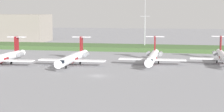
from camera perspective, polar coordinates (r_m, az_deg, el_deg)
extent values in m
plane|color=gray|center=(132.60, 0.66, -0.85)|extent=(500.00, 500.00, 0.00)
cube|color=#426033|center=(172.41, 3.03, 1.29)|extent=(320.00, 20.00, 1.89)
cylinder|color=white|center=(128.68, -16.72, -0.30)|extent=(2.70, 24.00, 2.70)
cone|color=white|center=(141.14, -14.11, 0.42)|extent=(2.30, 4.00, 2.29)
cylinder|color=maroon|center=(128.69, -16.72, -0.37)|extent=(2.76, 3.60, 2.76)
cube|color=white|center=(125.25, -14.52, -0.70)|extent=(11.00, 3.20, 0.36)
cube|color=maroon|center=(138.05, -14.68, 1.90)|extent=(0.36, 3.20, 5.20)
cube|color=white|center=(138.13, -14.66, 2.90)|extent=(6.80, 1.80, 0.24)
cylinder|color=gray|center=(137.80, -15.80, 0.29)|extent=(1.50, 3.40, 1.50)
cylinder|color=gray|center=(135.86, -14.10, 0.25)|extent=(1.50, 3.40, 1.50)
cylinder|color=black|center=(131.92, -16.95, -1.01)|extent=(0.35, 0.90, 0.90)
cylinder|color=black|center=(130.20, -15.46, -1.06)|extent=(0.35, 0.90, 0.90)
cylinder|color=white|center=(123.75, -6.15, -0.32)|extent=(2.70, 24.00, 2.70)
cone|color=white|center=(111.03, -8.17, -1.20)|extent=(2.70, 3.00, 2.70)
cone|color=white|center=(137.11, -4.45, 0.42)|extent=(2.30, 4.00, 2.29)
cube|color=black|center=(112.74, -7.86, -0.83)|extent=(2.02, 1.80, 0.90)
cylinder|color=maroon|center=(123.77, -6.15, -0.39)|extent=(2.76, 3.60, 2.76)
cube|color=white|center=(124.73, -8.88, -0.59)|extent=(11.00, 3.20, 0.36)
cube|color=white|center=(121.30, -3.61, -0.74)|extent=(11.00, 3.20, 0.36)
cube|color=maroon|center=(133.82, -4.81, 1.95)|extent=(0.36, 3.20, 5.20)
cube|color=white|center=(133.92, -4.78, 2.99)|extent=(6.80, 1.80, 0.24)
cylinder|color=gray|center=(133.11, -5.93, 0.29)|extent=(1.50, 3.40, 1.50)
cylinder|color=gray|center=(131.90, -4.06, 0.25)|extent=(1.50, 3.40, 1.50)
cylinder|color=gray|center=(116.93, -7.20, -1.49)|extent=(0.20, 0.20, 0.65)
cylinder|color=black|center=(117.01, -7.19, -1.75)|extent=(0.30, 0.90, 0.90)
cylinder|color=black|center=(126.85, -6.64, -1.06)|extent=(0.35, 0.90, 0.90)
cylinder|color=black|center=(125.78, -4.99, -1.11)|extent=(0.35, 0.90, 0.90)
cylinder|color=white|center=(125.93, 6.34, -0.20)|extent=(2.70, 24.00, 2.70)
cone|color=white|center=(112.60, 5.81, -1.05)|extent=(2.70, 3.00, 2.70)
cone|color=white|center=(139.79, 6.79, 0.52)|extent=(2.30, 4.00, 2.29)
cube|color=black|center=(114.41, 5.90, -0.69)|extent=(2.02, 1.80, 0.90)
cylinder|color=maroon|center=(125.95, 6.34, -0.26)|extent=(2.76, 3.60, 2.76)
cube|color=white|center=(125.61, 3.62, -0.47)|extent=(11.00, 3.20, 0.36)
cube|color=white|center=(124.71, 9.01, -0.59)|extent=(11.00, 3.20, 0.36)
cube|color=maroon|center=(136.42, 6.73, 2.03)|extent=(0.36, 3.20, 5.20)
cube|color=white|center=(136.53, 6.75, 3.04)|extent=(6.80, 1.80, 0.24)
cylinder|color=gray|center=(135.19, 5.70, 0.40)|extent=(1.50, 3.40, 1.50)
cylinder|color=gray|center=(134.88, 7.60, 0.35)|extent=(1.50, 3.40, 1.50)
cylinder|color=gray|center=(118.78, 6.06, -1.34)|extent=(0.20, 0.20, 0.65)
cylinder|color=black|center=(118.86, 6.05, -1.60)|extent=(0.30, 0.90, 0.90)
cylinder|color=black|center=(128.72, 5.57, -0.93)|extent=(0.35, 0.90, 0.90)
cylinder|color=black|center=(128.44, 7.26, -0.97)|extent=(0.35, 0.90, 0.90)
cylinder|color=white|center=(131.95, 17.02, -0.13)|extent=(2.70, 24.00, 2.70)
cone|color=white|center=(145.78, 16.43, 0.55)|extent=(2.30, 4.00, 2.29)
cylinder|color=maroon|center=(131.97, 17.01, -0.20)|extent=(2.76, 3.60, 2.76)
cube|color=white|center=(130.52, 14.48, -0.39)|extent=(11.00, 3.20, 0.36)
cube|color=maroon|center=(142.43, 16.60, 1.99)|extent=(0.36, 3.20, 5.20)
cube|color=white|center=(142.55, 16.62, 2.96)|extent=(6.80, 1.80, 0.24)
cylinder|color=gray|center=(140.80, 15.71, 0.43)|extent=(1.50, 3.40, 1.50)
cylinder|color=black|center=(134.38, 16.07, -0.83)|extent=(0.35, 0.90, 0.90)
cylinder|color=#B2B2B7|center=(175.80, 5.14, 3.58)|extent=(0.50, 0.50, 15.29)
cylinder|color=#B2B2B7|center=(175.48, 5.18, 7.41)|extent=(0.28, 0.28, 8.23)
cube|color=#B2B2B7|center=(175.50, 5.16, 6.20)|extent=(4.40, 0.20, 0.20)
cube|color=gray|center=(232.47, -17.07, 4.25)|extent=(59.27, 21.10, 16.15)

